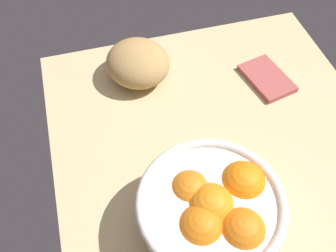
# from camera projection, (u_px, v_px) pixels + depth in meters

# --- Properties ---
(ground_plane) EXTENTS (0.71, 0.65, 0.03)m
(ground_plane) POSITION_uv_depth(u_px,v_px,m) (222.00, 153.00, 0.76)
(ground_plane) COLOR #CCB583
(fruit_bowl) EXTENTS (0.23, 0.23, 0.12)m
(fruit_bowl) POSITION_uv_depth(u_px,v_px,m) (213.00, 210.00, 0.60)
(fruit_bowl) COLOR white
(fruit_bowl) RESTS_ON ground
(bread_loaf) EXTENTS (0.19, 0.19, 0.08)m
(bread_loaf) POSITION_uv_depth(u_px,v_px,m) (138.00, 63.00, 0.83)
(bread_loaf) COLOR tan
(bread_loaf) RESTS_ON ground
(napkin_folded) EXTENTS (0.14, 0.10, 0.01)m
(napkin_folded) POSITION_uv_depth(u_px,v_px,m) (267.00, 78.00, 0.85)
(napkin_folded) COLOR #AC4F4C
(napkin_folded) RESTS_ON ground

